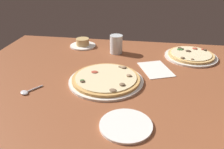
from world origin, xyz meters
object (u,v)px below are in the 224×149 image
Objects in this scene: pizza_main at (106,79)px; spoon at (27,92)px; pizza_side at (191,55)px; water_glass at (116,45)px; paper_menu at (156,69)px; ramekin_on_saucer at (83,43)px; side_plate at (126,125)px.

spoon is at bearing -155.02° from pizza_main.
pizza_main is at bearing -139.68° from pizza_side.
water_glass reaches higher than spoon.
pizza_main is 3.58× the size of spoon.
paper_menu is at bearing 36.32° from pizza_main.
pizza_side is (41.64, 35.33, -0.02)cm from pizza_main.
ramekin_on_saucer is 1.69× the size of spoon.
pizza_side is at bearing 34.43° from spoon.
pizza_main is 1.88× the size of side_plate.
water_glass is at bearing -18.74° from ramekin_on_saucer.
pizza_main is 1.17× the size of pizza_side.
spoon is at bearing 160.86° from side_plate.
side_plate is at bearing -124.65° from paper_menu.
side_plate is at bearing -78.96° from water_glass.
water_glass is 66.30cm from side_plate.
paper_menu is (-19.43, -19.01, -1.05)cm from pizza_side.
pizza_side is 27.20cm from paper_menu.
spoon reaches higher than paper_menu.
ramekin_on_saucer reaches higher than pizza_main.
water_glass reaches higher than ramekin_on_saucer.
ramekin_on_saucer is 80.49cm from side_plate.
side_plate is at bearing -64.27° from ramekin_on_saucer.
side_plate is at bearing -19.14° from spoon.
water_glass is (-42.21, 0.27, 3.33)cm from pizza_side.
water_glass is 0.59× the size of side_plate.
water_glass reaches higher than paper_menu.
paper_menu is (22.77, -19.27, -4.38)cm from water_glass.
pizza_main is 2.12× the size of ramekin_on_saucer.
water_glass is 1.13× the size of spoon.
pizza_main is at bearing -62.12° from ramekin_on_saucer.
paper_menu is at bearing -135.63° from pizza_side.
pizza_main is 54.61cm from pizza_side.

